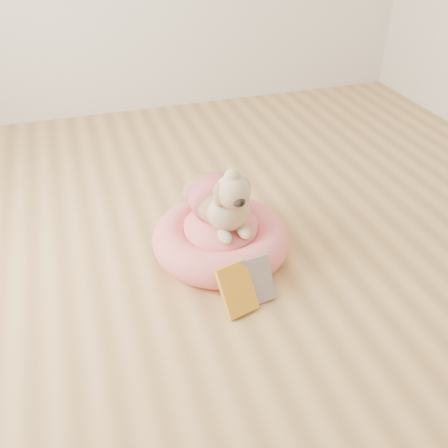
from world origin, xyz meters
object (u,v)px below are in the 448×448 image
object	(u,v)px
book_yellow	(237,289)
book_white	(258,280)
dog	(221,189)
pet_bed	(221,239)

from	to	relation	value
book_yellow	book_white	size ratio (longest dim) A/B	1.07
dog	book_white	size ratio (longest dim) A/B	2.34
book_yellow	dog	bearing A→B (deg)	67.03
book_yellow	book_white	xyz separation A→B (m)	(0.10, 0.03, -0.00)
dog	pet_bed	bearing A→B (deg)	-116.80
book_white	book_yellow	bearing A→B (deg)	-172.52
pet_bed	book_white	world-z (taller)	book_white
dog	book_yellow	xyz separation A→B (m)	(-0.06, -0.40, -0.24)
book_white	pet_bed	bearing A→B (deg)	90.33
pet_bed	dog	size ratio (longest dim) A/B	1.39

